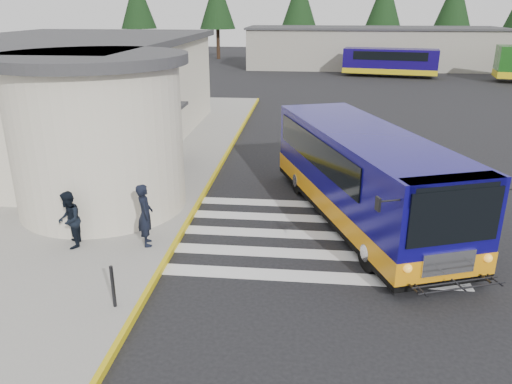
# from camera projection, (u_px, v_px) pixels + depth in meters

# --- Properties ---
(ground) EXTENTS (140.00, 140.00, 0.00)m
(ground) POSITION_uv_depth(u_px,v_px,m) (321.00, 224.00, 15.21)
(ground) COLOR black
(ground) RESTS_ON ground
(sidewalk) EXTENTS (10.00, 34.00, 0.15)m
(sidewalk) POSITION_uv_depth(u_px,v_px,m) (91.00, 172.00, 19.79)
(sidewalk) COLOR gray
(sidewalk) RESTS_ON ground
(curb_strip) EXTENTS (0.12, 34.00, 0.16)m
(curb_strip) POSITION_uv_depth(u_px,v_px,m) (214.00, 176.00, 19.31)
(curb_strip) COLOR gold
(curb_strip) RESTS_ON ground
(station_building) EXTENTS (12.70, 18.70, 4.80)m
(station_building) POSITION_uv_depth(u_px,v_px,m) (72.00, 96.00, 21.81)
(station_building) COLOR beige
(station_building) RESTS_ON ground
(crosswalk) EXTENTS (8.00, 5.35, 0.01)m
(crosswalk) POSITION_uv_depth(u_px,v_px,m) (304.00, 235.00, 14.52)
(crosswalk) COLOR silver
(crosswalk) RESTS_ON ground
(depot_building) EXTENTS (26.40, 8.40, 4.20)m
(depot_building) POSITION_uv_depth(u_px,v_px,m) (372.00, 48.00, 53.02)
(depot_building) COLOR gray
(depot_building) RESTS_ON ground
(tree_line) EXTENTS (58.40, 4.40, 10.00)m
(tree_line) POSITION_uv_depth(u_px,v_px,m) (370.00, 1.00, 58.81)
(tree_line) COLOR black
(tree_line) RESTS_ON ground
(transit_bus) EXTENTS (5.93, 10.10, 2.78)m
(transit_bus) POSITION_uv_depth(u_px,v_px,m) (363.00, 179.00, 15.12)
(transit_bus) COLOR #0D0861
(transit_bus) RESTS_ON ground
(pedestrian_a) EXTENTS (0.62, 0.74, 1.73)m
(pedestrian_a) POSITION_uv_depth(u_px,v_px,m) (145.00, 215.00, 13.32)
(pedestrian_a) COLOR black
(pedestrian_a) RESTS_ON sidewalk
(pedestrian_b) EXTENTS (0.80, 0.90, 1.56)m
(pedestrian_b) POSITION_uv_depth(u_px,v_px,m) (69.00, 220.00, 13.22)
(pedestrian_b) COLOR black
(pedestrian_b) RESTS_ON sidewalk
(bollard) EXTENTS (0.08, 0.08, 0.97)m
(bollard) POSITION_uv_depth(u_px,v_px,m) (113.00, 286.00, 10.64)
(bollard) COLOR black
(bollard) RESTS_ON sidewalk
(far_bus_a) EXTENTS (8.84, 3.96, 2.20)m
(far_bus_a) POSITION_uv_depth(u_px,v_px,m) (390.00, 61.00, 46.49)
(far_bus_a) COLOR #11064E
(far_bus_a) RESTS_ON ground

